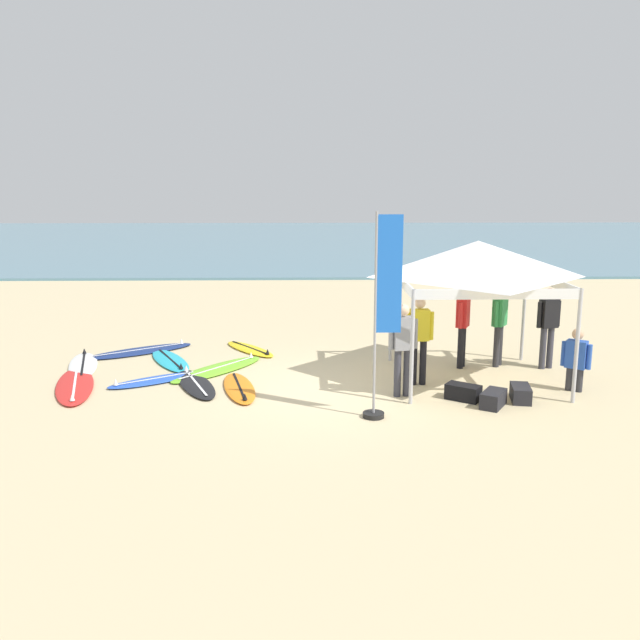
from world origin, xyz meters
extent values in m
plane|color=beige|center=(0.00, 0.00, 0.00)|extent=(80.00, 80.00, 0.00)
cube|color=#568499|center=(0.00, 32.26, 0.05)|extent=(80.00, 36.00, 0.10)
cylinder|color=#B7B7BC|center=(1.39, -0.89, 1.02)|extent=(0.07, 0.07, 2.05)
cylinder|color=#B7B7BC|center=(4.29, -0.89, 1.02)|extent=(0.07, 0.07, 2.05)
cylinder|color=#B7B7BC|center=(1.39, 2.00, 1.02)|extent=(0.07, 0.07, 2.05)
cylinder|color=#B7B7BC|center=(4.29, 2.00, 1.02)|extent=(0.07, 0.07, 2.05)
cube|color=white|center=(2.84, -0.89, 1.96)|extent=(2.90, 0.03, 0.18)
cube|color=white|center=(2.84, 2.00, 1.96)|extent=(2.90, 0.03, 0.18)
cube|color=white|center=(1.39, 0.55, 1.96)|extent=(0.03, 2.90, 0.18)
cube|color=white|center=(4.29, 0.55, 1.96)|extent=(0.03, 2.90, 0.18)
pyramid|color=white|center=(2.84, 0.55, 2.40)|extent=(3.02, 3.02, 0.70)
ellipsoid|color=navy|center=(-4.28, 2.83, 0.04)|extent=(2.46, 1.94, 0.07)
cube|color=white|center=(-4.28, 2.83, 0.07)|extent=(1.80, 1.20, 0.01)
cone|color=white|center=(-3.42, 3.39, 0.13)|extent=(0.09, 0.09, 0.12)
ellipsoid|color=#7AD12D|center=(-2.29, 1.28, 0.04)|extent=(2.06, 2.36, 0.07)
cube|color=white|center=(-2.29, 1.28, 0.07)|extent=(1.34, 1.68, 0.01)
cone|color=white|center=(-1.66, 2.08, 0.13)|extent=(0.09, 0.09, 0.12)
ellipsoid|color=blue|center=(-3.42, 0.52, 0.04)|extent=(1.86, 1.45, 0.07)
cube|color=white|center=(-3.42, 0.52, 0.07)|extent=(1.37, 0.91, 0.01)
cone|color=white|center=(-4.07, 0.10, 0.13)|extent=(0.09, 0.09, 0.12)
ellipsoid|color=yellow|center=(-1.76, 2.96, 0.04)|extent=(1.49, 1.78, 0.07)
cube|color=black|center=(-1.76, 2.96, 0.07)|extent=(0.96, 1.29, 0.01)
cone|color=black|center=(-1.31, 2.36, 0.13)|extent=(0.09, 0.09, 0.12)
ellipsoid|color=orange|center=(-1.72, -0.01, 0.04)|extent=(0.97, 2.09, 0.07)
cube|color=black|center=(-1.72, -0.01, 0.07)|extent=(0.42, 1.68, 0.01)
cone|color=black|center=(-1.54, -0.82, 0.13)|extent=(0.09, 0.09, 0.12)
ellipsoid|color=red|center=(-4.88, 0.20, 0.04)|extent=(1.38, 2.64, 0.07)
cube|color=white|center=(-4.88, 0.20, 0.07)|extent=(0.66, 2.09, 0.01)
cone|color=white|center=(-4.58, -0.80, 0.13)|extent=(0.09, 0.09, 0.12)
ellipsoid|color=white|center=(-5.19, 1.66, 0.04)|extent=(1.15, 2.24, 0.07)
cube|color=black|center=(-5.19, 1.66, 0.07)|extent=(0.55, 1.78, 0.01)
cone|color=black|center=(-5.43, 2.51, 0.13)|extent=(0.09, 0.09, 0.12)
ellipsoid|color=black|center=(-2.58, 0.25, 0.04)|extent=(1.30, 2.16, 0.07)
cube|color=white|center=(-2.58, 0.25, 0.07)|extent=(0.70, 1.67, 0.01)
cone|color=white|center=(-2.90, 1.05, 0.13)|extent=(0.09, 0.09, 0.12)
ellipsoid|color=#23B2CC|center=(-3.42, 2.00, 0.04)|extent=(1.45, 2.16, 0.07)
cube|color=black|center=(-3.42, 2.00, 0.07)|extent=(0.83, 1.64, 0.01)
cone|color=black|center=(-3.03, 1.22, 0.13)|extent=(0.09, 0.09, 0.12)
cylinder|color=#383842|center=(1.21, -0.47, 0.44)|extent=(0.13, 0.13, 0.88)
cylinder|color=#383842|center=(1.38, -0.44, 0.44)|extent=(0.13, 0.13, 0.88)
cube|color=gray|center=(1.30, -0.46, 1.18)|extent=(0.40, 0.29, 0.60)
sphere|color=beige|center=(1.30, -0.46, 1.60)|extent=(0.21, 0.21, 0.21)
cylinder|color=gray|center=(1.07, -0.50, 1.16)|extent=(0.09, 0.09, 0.54)
cylinder|color=gray|center=(1.52, -0.41, 1.16)|extent=(0.09, 0.09, 0.54)
cylinder|color=black|center=(1.62, 0.24, 0.44)|extent=(0.13, 0.13, 0.88)
cylinder|color=black|center=(1.80, 0.25, 0.44)|extent=(0.13, 0.13, 0.88)
cube|color=yellow|center=(1.71, 0.24, 1.18)|extent=(0.37, 0.23, 0.60)
sphere|color=beige|center=(1.71, 0.24, 1.60)|extent=(0.21, 0.21, 0.21)
cylinder|color=yellow|center=(1.48, 0.24, 1.16)|extent=(0.09, 0.09, 0.54)
cylinder|color=yellow|center=(1.94, 0.25, 1.16)|extent=(0.09, 0.09, 0.54)
cylinder|color=black|center=(2.86, 1.52, 0.44)|extent=(0.13, 0.13, 0.88)
cylinder|color=black|center=(2.78, 1.36, 0.44)|extent=(0.13, 0.13, 0.88)
cube|color=red|center=(2.82, 1.44, 1.18)|extent=(0.35, 0.42, 0.60)
sphere|color=#9E7051|center=(2.82, 1.44, 1.60)|extent=(0.21, 0.21, 0.21)
cylinder|color=red|center=(2.92, 1.65, 1.16)|extent=(0.09, 0.09, 0.54)
cylinder|color=red|center=(2.72, 1.23, 1.16)|extent=(0.09, 0.09, 0.54)
cylinder|color=#2D2D33|center=(3.68, 1.61, 0.44)|extent=(0.13, 0.13, 0.88)
cylinder|color=#2D2D33|center=(3.57, 1.46, 0.44)|extent=(0.13, 0.13, 0.88)
cube|color=#2D8C47|center=(3.62, 1.54, 1.18)|extent=(0.39, 0.42, 0.60)
sphere|color=beige|center=(3.62, 1.54, 1.60)|extent=(0.21, 0.21, 0.21)
cylinder|color=#2D8C47|center=(3.76, 1.73, 1.16)|extent=(0.09, 0.09, 0.54)
cylinder|color=#2D8C47|center=(3.49, 1.35, 1.16)|extent=(0.09, 0.09, 0.54)
cylinder|color=#383842|center=(4.67, 1.35, 0.44)|extent=(0.13, 0.13, 0.88)
cylinder|color=#383842|center=(4.50, 1.30, 0.44)|extent=(0.13, 0.13, 0.88)
cube|color=black|center=(4.58, 1.33, 1.18)|extent=(0.41, 0.31, 0.60)
sphere|color=#9E7051|center=(4.58, 1.33, 1.60)|extent=(0.21, 0.21, 0.21)
cylinder|color=black|center=(4.80, 1.39, 1.16)|extent=(0.09, 0.09, 0.54)
cylinder|color=black|center=(4.36, 1.26, 1.16)|extent=(0.09, 0.09, 0.54)
cylinder|color=#2D2D33|center=(4.64, -0.28, 0.23)|extent=(0.13, 0.13, 0.45)
cylinder|color=#2D2D33|center=(4.50, -0.17, 0.23)|extent=(0.13, 0.13, 0.45)
cube|color=#2851B2|center=(4.57, -0.22, 0.71)|extent=(0.42, 0.39, 0.52)
sphere|color=tan|center=(4.57, -0.22, 1.09)|extent=(0.21, 0.21, 0.21)
cylinder|color=#2851B2|center=(4.76, -0.36, 0.69)|extent=(0.09, 0.09, 0.47)
cylinder|color=#2851B2|center=(4.38, -0.09, 0.69)|extent=(0.09, 0.09, 0.47)
cylinder|color=#99999E|center=(0.67, -1.57, 1.70)|extent=(0.04, 0.04, 3.40)
cube|color=blue|center=(0.89, -1.57, 2.40)|extent=(0.40, 0.02, 1.90)
cylinder|color=black|center=(0.67, -1.57, 0.04)|extent=(0.36, 0.36, 0.08)
cube|color=black|center=(2.37, -0.70, 0.14)|extent=(0.67, 0.61, 0.28)
cube|color=#232328|center=(3.38, -0.79, 0.14)|extent=(0.42, 0.65, 0.28)
cube|color=#232328|center=(2.81, -1.08, 0.14)|extent=(0.59, 0.68, 0.28)
camera|label=1|loc=(-0.46, -12.10, 3.85)|focal=37.42mm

